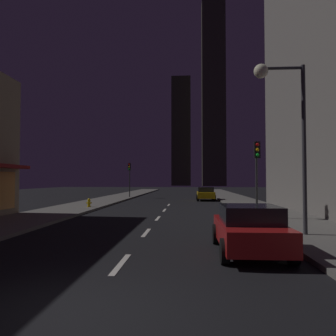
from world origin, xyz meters
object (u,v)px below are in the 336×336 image
Objects in this scene: traffic_light_near_right at (257,162)px; traffic_light_far_left at (129,172)px; street_lamp_right at (282,106)px; car_parked_far at (206,194)px; car_parked_near at (249,229)px; fire_hydrant_far_left at (89,203)px.

traffic_light_near_right is 24.59m from traffic_light_far_left.
car_parked_far is at bearing 94.39° from street_lamp_right.
car_parked_near is 0.64× the size of street_lamp_right.
traffic_light_near_right is 1.00× the size of traffic_light_far_left.
traffic_light_far_left is 29.51m from street_lamp_right.
car_parked_near is 25.96m from car_parked_far.
fire_hydrant_far_left is 0.16× the size of traffic_light_far_left.
car_parked_far is 23.67m from street_lamp_right.
traffic_light_far_left is (0.40, 15.15, 2.74)m from fire_hydrant_far_left.
traffic_light_far_left is (-9.10, 30.12, 2.45)m from car_parked_near.
street_lamp_right is (10.88, -27.37, 1.87)m from traffic_light_far_left.
car_parked_near is 31.56m from traffic_light_far_left.
traffic_light_far_left is at bearing 88.49° from fire_hydrant_far_left.
traffic_light_far_left reaches higher than car_parked_far.
fire_hydrant_far_left is (-9.50, -10.99, -0.29)m from car_parked_far.
traffic_light_far_left is at bearing 111.68° from street_lamp_right.
street_lamp_right reaches higher than car_parked_far.
car_parked_near is at bearing -57.60° from fire_hydrant_far_left.
car_parked_far is at bearing 90.00° from car_parked_near.
car_parked_near is 5.43m from street_lamp_right.
fire_hydrant_far_left is at bearing 149.06° from traffic_light_near_right.
car_parked_far is 6.48× the size of fire_hydrant_far_left.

